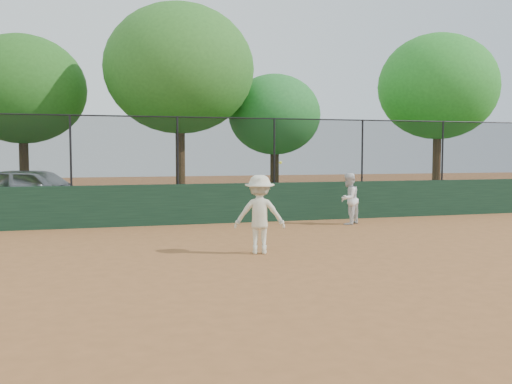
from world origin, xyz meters
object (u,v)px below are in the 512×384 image
object	(u,v)px
player_main	(260,214)
tree_4	(438,87)
parked_car	(36,192)
tree_2	(180,69)
tree_3	(275,115)
tree_1	(22,90)
player_second	(349,199)

from	to	relation	value
player_main	tree_4	size ratio (longest dim) A/B	0.27
parked_car	tree_2	xyz separation A→B (m)	(5.09, 1.30, 4.45)
tree_3	player_main	bearing A→B (deg)	-109.67
parked_car	tree_1	world-z (taller)	tree_1
tree_3	tree_1	bearing A→B (deg)	173.77
parked_car	tree_3	world-z (taller)	tree_3
player_second	player_main	xyz separation A→B (m)	(-3.94, -3.95, 0.07)
parked_car	tree_3	size ratio (longest dim) A/B	0.91
parked_car	tree_4	distance (m)	16.60
tree_1	tree_3	bearing A→B (deg)	-6.23
player_main	tree_4	world-z (taller)	tree_4
tree_3	tree_4	bearing A→B (deg)	-10.11
parked_car	tree_3	xyz separation A→B (m)	(9.15, 2.16, 2.86)
player_second	tree_1	world-z (taller)	tree_1
tree_1	tree_3	xyz separation A→B (m)	(9.81, -1.07, -0.85)
player_main	tree_2	bearing A→B (deg)	90.59
tree_2	tree_4	bearing A→B (deg)	-1.96
player_second	tree_3	world-z (taller)	tree_3
tree_2	player_main	bearing A→B (deg)	-89.41
tree_2	tree_4	xyz separation A→B (m)	(10.97, -0.38, -0.36)
player_second	tree_2	world-z (taller)	tree_2
tree_1	tree_2	bearing A→B (deg)	-18.53
parked_car	player_main	distance (m)	10.31
tree_4	tree_3	bearing A→B (deg)	169.89
tree_1	tree_4	world-z (taller)	tree_4
player_main	tree_3	world-z (taller)	tree_3
tree_1	tree_4	xyz separation A→B (m)	(16.73, -2.30, 0.38)
player_second	parked_car	bearing A→B (deg)	-66.46
tree_2	tree_4	distance (m)	10.99
player_second	tree_1	size ratio (longest dim) A/B	0.23
parked_car	tree_1	xyz separation A→B (m)	(-0.67, 3.23, 3.71)
tree_4	parked_car	bearing A→B (deg)	-176.70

